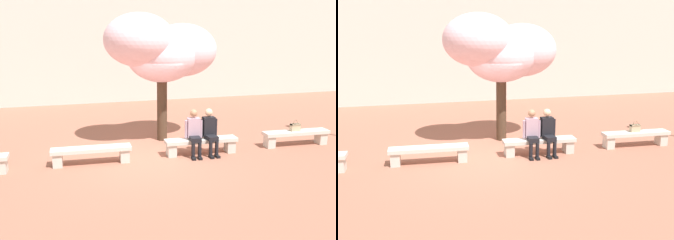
# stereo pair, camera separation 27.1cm
# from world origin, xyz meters

# --- Properties ---
(ground_plane) EXTENTS (100.00, 100.00, 0.00)m
(ground_plane) POSITION_xyz_m (0.00, 0.00, 0.00)
(ground_plane) COLOR #9E604C
(building_facade) EXTENTS (28.00, 4.00, 7.47)m
(building_facade) POSITION_xyz_m (0.00, 10.56, 3.73)
(building_facade) COLOR beige
(building_facade) RESTS_ON ground
(stone_bench_near_west) EXTENTS (2.09, 0.52, 0.45)m
(stone_bench_near_west) POSITION_xyz_m (-1.53, 0.00, 0.31)
(stone_bench_near_west) COLOR beige
(stone_bench_near_west) RESTS_ON ground
(stone_bench_center) EXTENTS (2.09, 0.52, 0.45)m
(stone_bench_center) POSITION_xyz_m (1.53, 0.00, 0.31)
(stone_bench_center) COLOR beige
(stone_bench_center) RESTS_ON ground
(stone_bench_near_east) EXTENTS (2.09, 0.52, 0.45)m
(stone_bench_near_east) POSITION_xyz_m (4.58, 0.00, 0.31)
(stone_bench_near_east) COLOR beige
(stone_bench_near_east) RESTS_ON ground
(person_seated_left) EXTENTS (0.51, 0.71, 1.29)m
(person_seated_left) POSITION_xyz_m (1.29, -0.05, 0.70)
(person_seated_left) COLOR black
(person_seated_left) RESTS_ON ground
(person_seated_right) EXTENTS (0.51, 0.69, 1.29)m
(person_seated_right) POSITION_xyz_m (1.75, -0.05, 0.70)
(person_seated_right) COLOR black
(person_seated_right) RESTS_ON ground
(handbag) EXTENTS (0.30, 0.15, 0.34)m
(handbag) POSITION_xyz_m (4.56, 0.02, 0.58)
(handbag) COLOR tan
(handbag) RESTS_ON stone_bench_near_east
(cherry_tree_main) EXTENTS (3.61, 2.43, 3.93)m
(cherry_tree_main) POSITION_xyz_m (0.85, 1.72, 2.85)
(cherry_tree_main) COLOR #473323
(cherry_tree_main) RESTS_ON ground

